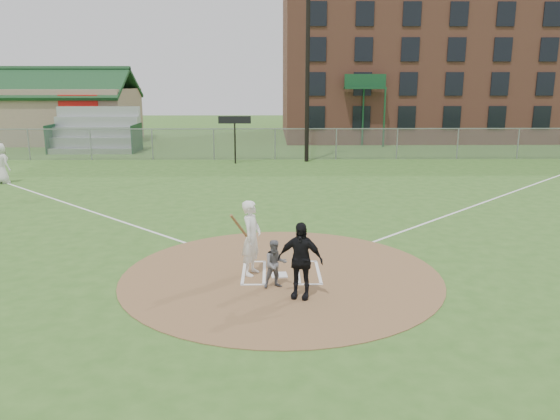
{
  "coord_description": "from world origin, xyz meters",
  "views": [
    {
      "loc": [
        -0.25,
        -13.65,
        5.0
      ],
      "look_at": [
        0.0,
        2.0,
        1.3
      ],
      "focal_mm": 35.0,
      "sensor_mm": 36.0,
      "label": 1
    }
  ],
  "objects_px": {
    "catcher": "(275,264)",
    "umpire": "(300,260)",
    "batter_at_plate": "(251,238)",
    "home_plate": "(279,275)",
    "ondeck_player": "(1,163)"
  },
  "relations": [
    {
      "from": "batter_at_plate",
      "to": "ondeck_player",
      "type": "bearing_deg",
      "value": 133.78
    },
    {
      "from": "catcher",
      "to": "umpire",
      "type": "xyz_separation_m",
      "value": [
        0.57,
        -0.65,
        0.31
      ]
    },
    {
      "from": "ondeck_player",
      "to": "home_plate",
      "type": "bearing_deg",
      "value": 163.74
    },
    {
      "from": "umpire",
      "to": "batter_at_plate",
      "type": "relative_size",
      "value": 0.92
    },
    {
      "from": "umpire",
      "to": "batter_at_plate",
      "type": "height_order",
      "value": "batter_at_plate"
    },
    {
      "from": "home_plate",
      "to": "batter_at_plate",
      "type": "xyz_separation_m",
      "value": [
        -0.72,
        0.13,
        0.98
      ]
    },
    {
      "from": "ondeck_player",
      "to": "batter_at_plate",
      "type": "distance_m",
      "value": 18.79
    },
    {
      "from": "catcher",
      "to": "ondeck_player",
      "type": "height_order",
      "value": "ondeck_player"
    },
    {
      "from": "catcher",
      "to": "batter_at_plate",
      "type": "height_order",
      "value": "batter_at_plate"
    },
    {
      "from": "catcher",
      "to": "ondeck_player",
      "type": "relative_size",
      "value": 0.6
    },
    {
      "from": "ondeck_player",
      "to": "catcher",
      "type": "bearing_deg",
      "value": 161.83
    },
    {
      "from": "home_plate",
      "to": "ondeck_player",
      "type": "relative_size",
      "value": 0.21
    },
    {
      "from": "catcher",
      "to": "umpire",
      "type": "height_order",
      "value": "umpire"
    },
    {
      "from": "home_plate",
      "to": "catcher",
      "type": "bearing_deg",
      "value": -96.88
    },
    {
      "from": "catcher",
      "to": "umpire",
      "type": "relative_size",
      "value": 0.66
    }
  ]
}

